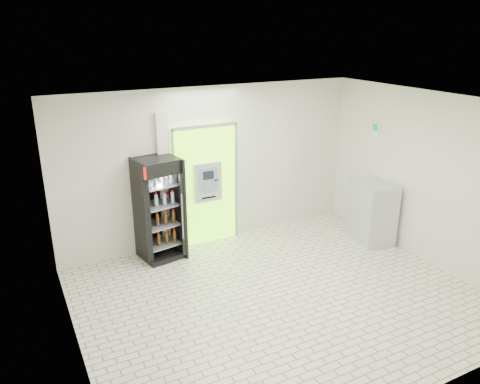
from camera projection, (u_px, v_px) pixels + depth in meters
ground at (280, 297)px, 7.33m from camera, size 6.00×6.00×0.00m
room_shell at (284, 186)px, 6.71m from camera, size 6.00×6.00×6.00m
atm_assembly at (205, 185)px, 8.87m from camera, size 1.30×0.24×2.33m
pillar at (165, 184)px, 8.52m from camera, size 0.22×0.11×2.60m
beverage_cooler at (159, 211)px, 8.34m from camera, size 0.80×0.76×1.87m
steel_cabinet at (372, 212)px, 9.10m from camera, size 0.78×1.00×1.20m
exit_sign at (375, 129)px, 9.08m from camera, size 0.02×0.22×0.26m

